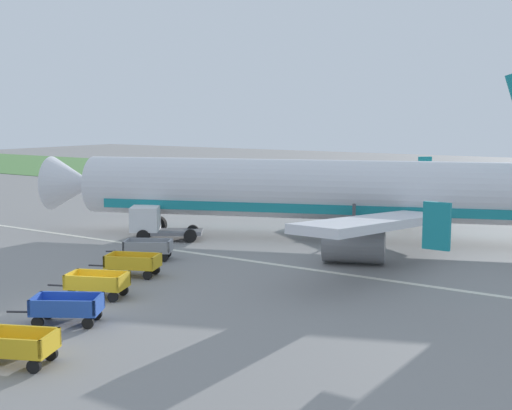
# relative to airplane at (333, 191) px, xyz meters

# --- Properties ---
(ground_plane) EXTENTS (220.00, 220.00, 0.00)m
(ground_plane) POSITION_rel_airplane_xyz_m (-1.60, -19.49, -3.05)
(ground_plane) COLOR gray
(grass_strip) EXTENTS (220.00, 28.00, 0.06)m
(grass_strip) POSITION_rel_airplane_xyz_m (-1.60, 32.65, -3.02)
(grass_strip) COLOR #518442
(grass_strip) RESTS_ON ground
(apron_stripe) EXTENTS (120.00, 0.36, 0.01)m
(apron_stripe) POSITION_rel_airplane_xyz_m (-1.60, -8.07, -3.05)
(apron_stripe) COLOR silver
(apron_stripe) RESTS_ON ground
(airplane) EXTENTS (36.26, 29.55, 11.34)m
(airplane) POSITION_rel_airplane_xyz_m (0.00, 0.00, 0.00)
(airplane) COLOR silver
(airplane) RESTS_ON ground
(baggage_cart_nearest) EXTENTS (3.54, 2.30, 1.07)m
(baggage_cart_nearest) POSITION_rel_airplane_xyz_m (1.85, -24.99, -2.45)
(baggage_cart_nearest) COLOR gold
(baggage_cart_nearest) RESTS_ON ground
(baggage_cart_second_in_row) EXTENTS (3.42, 2.50, 1.07)m
(baggage_cart_second_in_row) POSITION_rel_airplane_xyz_m (-0.12, -21.15, -2.45)
(baggage_cart_second_in_row) COLOR #234CB2
(baggage_cart_second_in_row) RESTS_ON ground
(baggage_cart_third_in_row) EXTENTS (3.56, 2.25, 1.07)m
(baggage_cart_third_in_row) POSITION_rel_airplane_xyz_m (-1.98, -17.87, -2.45)
(baggage_cart_third_in_row) COLOR gold
(baggage_cart_third_in_row) RESTS_ON ground
(baggage_cart_fourth_in_row) EXTENTS (3.56, 2.25, 1.07)m
(baggage_cart_fourth_in_row) POSITION_rel_airplane_xyz_m (-3.50, -14.12, -2.45)
(baggage_cart_fourth_in_row) COLOR gold
(baggage_cart_fourth_in_row) RESTS_ON ground
(baggage_cart_far_end) EXTENTS (3.41, 2.51, 1.07)m
(baggage_cart_far_end) POSITION_rel_airplane_xyz_m (-5.51, -10.86, -2.45)
(baggage_cart_far_end) COLOR gray
(baggage_cart_far_end) RESTS_ON ground
(service_truck_beside_carts) EXTENTS (4.69, 4.02, 2.10)m
(service_truck_beside_carts) POSITION_rel_airplane_xyz_m (-9.26, -6.29, -1.95)
(service_truck_beside_carts) COLOR slate
(service_truck_beside_carts) RESTS_ON ground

